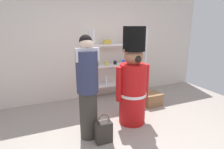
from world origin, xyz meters
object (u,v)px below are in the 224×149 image
person_shopper (88,87)px  display_crate (152,99)px  merchandise_shelf (119,63)px  teddy_bear_guard (133,82)px  shopping_bag (104,132)px

person_shopper → display_crate: 1.94m
person_shopper → merchandise_shelf: bearing=50.9°
display_crate → teddy_bear_guard: bearing=-147.6°
merchandise_shelf → shopping_bag: size_ratio=3.60×
teddy_bear_guard → display_crate: size_ratio=4.28×
merchandise_shelf → shopping_bag: (-1.11, -1.81, -0.69)m
merchandise_shelf → teddy_bear_guard: size_ratio=0.96×
teddy_bear_guard → shopping_bag: teddy_bear_guard is taller
merchandise_shelf → display_crate: merchandise_shelf is taller
merchandise_shelf → display_crate: (0.41, -0.92, -0.73)m
shopping_bag → display_crate: bearing=30.6°
person_shopper → shopping_bag: bearing=-55.6°
person_shopper → shopping_bag: 0.74m
display_crate → merchandise_shelf: bearing=114.1°
merchandise_shelf → display_crate: size_ratio=4.12×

